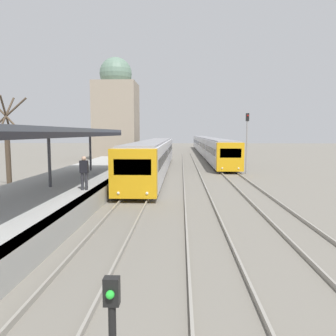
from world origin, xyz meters
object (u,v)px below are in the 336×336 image
(person_on_platform, at_px, (84,171))
(train_far, at_px, (207,145))
(train_near, at_px, (155,154))
(signal_post_near, at_px, (112,332))
(signal_mast_far, at_px, (247,136))

(person_on_platform, relative_size, train_far, 0.03)
(person_on_platform, height_order, train_near, train_near)
(train_near, xyz_separation_m, signal_post_near, (1.66, -27.59, -0.49))
(person_on_platform, relative_size, signal_mast_far, 0.30)
(person_on_platform, xyz_separation_m, signal_mast_far, (10.72, 14.45, 1.55))
(train_near, relative_size, signal_post_near, 15.40)
(train_near, bearing_deg, signal_mast_far, -8.81)
(train_far, relative_size, signal_post_near, 29.13)
(train_far, relative_size, signal_mast_far, 10.13)
(person_on_platform, distance_m, signal_mast_far, 18.06)
(train_far, xyz_separation_m, signal_post_near, (-5.27, -53.09, -0.47))
(person_on_platform, height_order, signal_mast_far, signal_mast_far)
(train_near, relative_size, train_far, 0.53)
(person_on_platform, height_order, train_far, train_far)
(signal_post_near, xyz_separation_m, signal_mast_far, (6.85, 26.27, 2.24))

